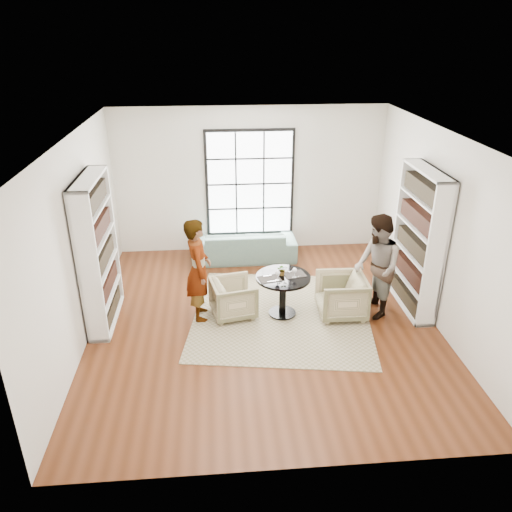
{
  "coord_description": "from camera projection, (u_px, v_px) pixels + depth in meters",
  "views": [
    {
      "loc": [
        -0.72,
        -6.91,
        4.4
      ],
      "look_at": [
        -0.09,
        0.4,
        1.0
      ],
      "focal_mm": 35.0,
      "sensor_mm": 36.0,
      "label": 1
    }
  ],
  "objects": [
    {
      "name": "armchair_left",
      "position": [
        233.0,
        298.0,
        8.21
      ],
      "size": [
        0.83,
        0.81,
        0.64
      ],
      "primitive_type": "imported",
      "rotation": [
        0.0,
        0.0,
        1.78
      ],
      "color": "tan",
      "rests_on": "ground"
    },
    {
      "name": "rug",
      "position": [
        281.0,
        315.0,
        8.33
      ],
      "size": [
        3.28,
        3.28,
        0.01
      ],
      "primitive_type": "cube",
      "rotation": [
        0.0,
        0.0,
        -0.15
      ],
      "color": "tan",
      "rests_on": "ground"
    },
    {
      "name": "armchair_right",
      "position": [
        341.0,
        296.0,
        8.2
      ],
      "size": [
        0.79,
        0.77,
        0.71
      ],
      "primitive_type": "imported",
      "rotation": [
        0.0,
        0.0,
        -1.59
      ],
      "color": "#BFBB88",
      "rests_on": "ground"
    },
    {
      "name": "cutlery_right",
      "position": [
        294.0,
        274.0,
        8.11
      ],
      "size": [
        0.19,
        0.25,
        0.01
      ],
      "primitive_type": null,
      "rotation": [
        0.0,
        0.0,
        0.23
      ],
      "color": "silver",
      "rests_on": "placemat_right"
    },
    {
      "name": "room_shell",
      "position": [
        261.0,
        238.0,
        8.12
      ],
      "size": [
        6.0,
        6.01,
        6.0
      ],
      "color": "silver",
      "rests_on": "ground"
    },
    {
      "name": "cutlery_left",
      "position": [
        269.0,
        278.0,
        7.97
      ],
      "size": [
        0.19,
        0.25,
        0.01
      ],
      "primitive_type": null,
      "rotation": [
        0.0,
        0.0,
        0.23
      ],
      "color": "silver",
      "rests_on": "placemat_left"
    },
    {
      "name": "wine_glass_right",
      "position": [
        295.0,
        271.0,
        7.97
      ],
      "size": [
        0.08,
        0.08,
        0.17
      ],
      "color": "silver",
      "rests_on": "pedestal_table"
    },
    {
      "name": "person_right",
      "position": [
        377.0,
        267.0,
        8.03
      ],
      "size": [
        0.69,
        0.87,
        1.73
      ],
      "primitive_type": "imported",
      "rotation": [
        0.0,
        0.0,
        -1.53
      ],
      "color": "gray",
      "rests_on": "ground"
    },
    {
      "name": "person_left",
      "position": [
        198.0,
        270.0,
        7.94
      ],
      "size": [
        0.46,
        0.66,
        1.72
      ],
      "primitive_type": "imported",
      "rotation": [
        0.0,
        0.0,
        1.64
      ],
      "color": "gray",
      "rests_on": "ground"
    },
    {
      "name": "ground",
      "position": [
        264.0,
        321.0,
        8.16
      ],
      "size": [
        6.0,
        6.0,
        0.0
      ],
      "primitive_type": "plane",
      "color": "#5B2C15"
    },
    {
      "name": "placemat_left",
      "position": [
        269.0,
        279.0,
        7.97
      ],
      "size": [
        0.39,
        0.33,
        0.01
      ],
      "primitive_type": "cube",
      "rotation": [
        0.0,
        0.0,
        0.23
      ],
      "color": "#292623",
      "rests_on": "pedestal_table"
    },
    {
      "name": "pedestal_table",
      "position": [
        283.0,
        287.0,
        8.14
      ],
      "size": [
        0.89,
        0.89,
        0.71
      ],
      "rotation": [
        0.0,
        0.0,
        0.23
      ],
      "color": "black",
      "rests_on": "ground"
    },
    {
      "name": "wine_glass_left",
      "position": [
        278.0,
        273.0,
        7.87
      ],
      "size": [
        0.08,
        0.08,
        0.18
      ],
      "color": "silver",
      "rests_on": "pedestal_table"
    },
    {
      "name": "sofa",
      "position": [
        244.0,
        245.0,
        10.23
      ],
      "size": [
        2.1,
        0.83,
        0.61
      ],
      "primitive_type": "imported",
      "rotation": [
        0.0,
        0.0,
        3.15
      ],
      "color": "slate",
      "rests_on": "ground"
    },
    {
      "name": "flower_centerpiece",
      "position": [
        282.0,
        270.0,
        8.06
      ],
      "size": [
        0.18,
        0.16,
        0.19
      ],
      "primitive_type": "imported",
      "rotation": [
        0.0,
        0.0,
        -0.11
      ],
      "color": "gray",
      "rests_on": "pedestal_table"
    },
    {
      "name": "placemat_right",
      "position": [
        294.0,
        274.0,
        8.11
      ],
      "size": [
        0.39,
        0.33,
        0.01
      ],
      "primitive_type": "cube",
      "rotation": [
        0.0,
        0.0,
        0.23
      ],
      "color": "#292623",
      "rests_on": "pedestal_table"
    }
  ]
}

